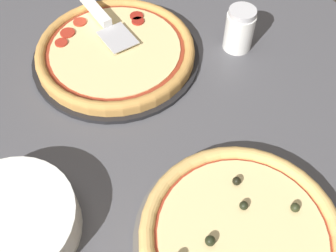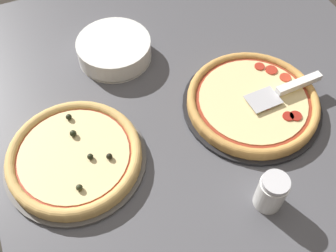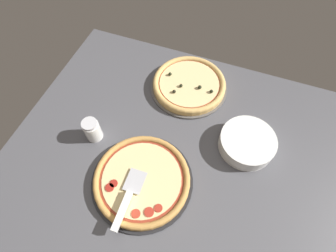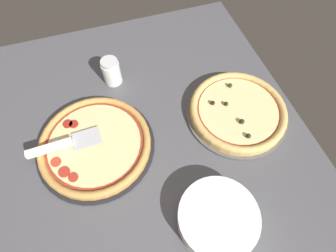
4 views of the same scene
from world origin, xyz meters
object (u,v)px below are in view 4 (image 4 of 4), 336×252
(pizza_back, at_px, (237,111))
(serving_spatula, at_px, (55,147))
(plate_stack, at_px, (216,219))
(parmesan_shaker, at_px, (110,72))
(pizza_front, at_px, (94,144))

(pizza_back, distance_m, serving_spatula, 0.61)
(serving_spatula, bearing_deg, plate_stack, 48.51)
(serving_spatula, bearing_deg, pizza_back, 86.36)
(pizza_back, xyz_separation_m, serving_spatula, (-0.04, -0.61, 0.02))
(pizza_back, relative_size, plate_stack, 1.51)
(parmesan_shaker, bearing_deg, pizza_back, 53.03)
(plate_stack, xyz_separation_m, parmesan_shaker, (-0.60, -0.17, 0.02))
(plate_stack, bearing_deg, pizza_front, -139.82)
(serving_spatula, height_order, plate_stack, plate_stack)
(pizza_front, height_order, parmesan_shaker, parmesan_shaker)
(serving_spatula, xyz_separation_m, parmesan_shaker, (-0.25, 0.23, 0.00))
(serving_spatula, distance_m, parmesan_shaker, 0.34)
(pizza_front, relative_size, pizza_back, 1.08)
(pizza_back, xyz_separation_m, parmesan_shaker, (-0.29, -0.38, 0.02))
(serving_spatula, relative_size, plate_stack, 1.03)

